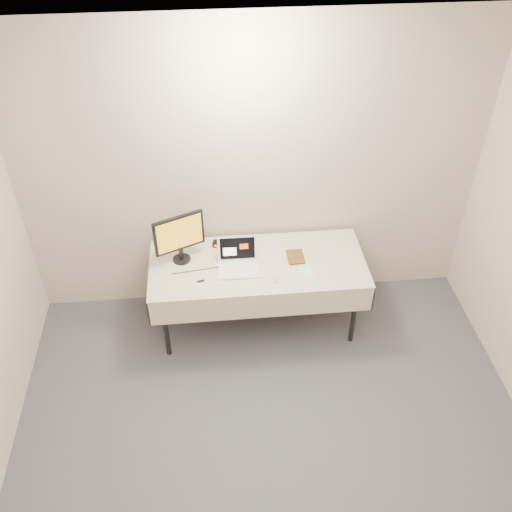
{
  "coord_description": "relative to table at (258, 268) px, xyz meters",
  "views": [
    {
      "loc": [
        -0.38,
        -1.68,
        3.9
      ],
      "look_at": [
        -0.02,
        1.99,
        0.86
      ],
      "focal_mm": 40.0,
      "sensor_mm": 36.0,
      "label": 1
    }
  ],
  "objects": [
    {
      "name": "laptop",
      "position": [
        -0.17,
        -0.02,
        0.12
      ],
      "size": [
        0.34,
        0.31,
        0.23
      ],
      "rotation": [
        0.0,
        0.0,
        -0.01
      ],
      "color": "white",
      "rests_on": "table"
    },
    {
      "name": "monitor",
      "position": [
        -0.65,
        0.11,
        0.33
      ],
      "size": [
        0.42,
        0.2,
        0.46
      ],
      "rotation": [
        0.0,
        0.0,
        0.41
      ],
      "color": "black",
      "rests_on": "table"
    },
    {
      "name": "usb_dongle",
      "position": [
        -0.49,
        -0.19,
        0.07
      ],
      "size": [
        0.06,
        0.03,
        0.01
      ],
      "primitive_type": "cube",
      "rotation": [
        0.0,
        0.0,
        0.25
      ],
      "color": "black",
      "rests_on": "table"
    },
    {
      "name": "paper_form",
      "position": [
        0.39,
        -0.1,
        0.06
      ],
      "size": [
        0.13,
        0.27,
        0.0
      ],
      "primitive_type": "cube",
      "rotation": [
        0.0,
        0.0,
        0.1
      ],
      "color": "#C5EBBB",
      "rests_on": "table"
    },
    {
      "name": "alarm_clock",
      "position": [
        -0.31,
        0.25,
        0.09
      ],
      "size": [
        0.14,
        0.09,
        0.06
      ],
      "rotation": [
        0.0,
        0.0,
        -0.31
      ],
      "color": "black",
      "rests_on": "table"
    },
    {
      "name": "back_wall",
      "position": [
        0.0,
        0.45,
        0.67
      ],
      "size": [
        4.0,
        0.1,
        2.7
      ],
      "primitive_type": "cube",
      "color": "beige",
      "rests_on": "ground"
    },
    {
      "name": "book",
      "position": [
        0.26,
        0.04,
        0.16
      ],
      "size": [
        0.14,
        0.02,
        0.19
      ],
      "primitive_type": "imported",
      "rotation": [
        0.0,
        0.0,
        0.01
      ],
      "color": "#945B1A",
      "rests_on": "table"
    },
    {
      "name": "clicker",
      "position": [
        0.13,
        -0.23,
        0.07
      ],
      "size": [
        0.05,
        0.09,
        0.02
      ],
      "primitive_type": "ellipsoid",
      "rotation": [
        0.0,
        0.0,
        0.11
      ],
      "color": "#BDBDBF",
      "rests_on": "table"
    },
    {
      "name": "table",
      "position": [
        0.0,
        0.0,
        0.0
      ],
      "size": [
        1.86,
        0.81,
        0.74
      ],
      "color": "black",
      "rests_on": "ground"
    }
  ]
}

